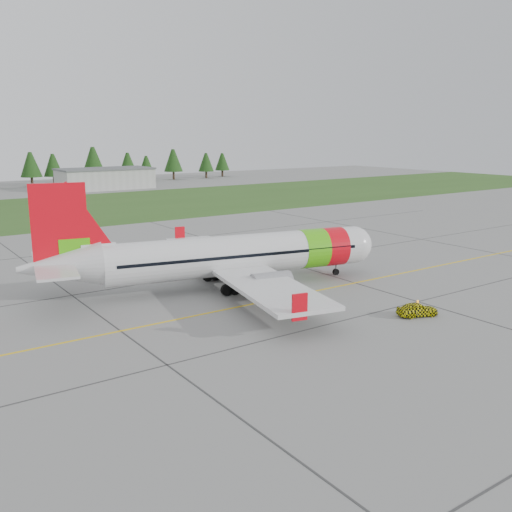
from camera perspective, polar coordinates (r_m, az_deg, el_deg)
ground at (r=46.58m, az=8.02°, el=-6.59°), size 320.00×320.00×0.00m
aircraft at (r=55.96m, az=-2.58°, el=0.02°), size 35.16×32.95×10.76m
follow_me_car at (r=49.04m, az=15.91°, el=-3.90°), size 1.57×1.70×3.42m
grass_strip at (r=118.96m, az=-19.99°, el=4.30°), size 320.00×50.00×0.03m
taxi_guideline at (r=52.41m, az=2.05°, el=-4.32°), size 120.00×0.25×0.02m
hangar_east at (r=160.40m, az=-14.83°, el=7.43°), size 24.00×12.00×5.20m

